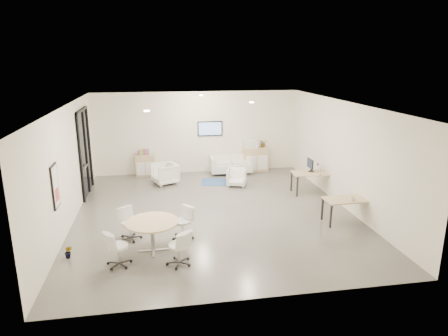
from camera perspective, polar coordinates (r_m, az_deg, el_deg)
room_shell at (r=11.44m, az=-1.45°, el=1.10°), size 9.60×10.60×4.80m
glass_door at (r=13.99m, az=-19.25°, el=2.47°), size 0.09×1.90×2.85m
artwork at (r=10.09m, az=-22.97°, el=-2.45°), size 0.05×0.54×1.04m
wall_tv at (r=15.80m, az=-2.01°, el=5.64°), size 0.98×0.06×0.58m
ceiling_spots at (r=11.95m, az=-3.05°, el=9.40°), size 3.14×4.14×0.03m
sideboard_left at (r=15.78m, az=-11.20°, el=0.37°), size 0.74×0.38×0.83m
sideboard_right at (r=16.19m, az=4.54°, el=1.27°), size 0.98×0.47×0.98m
books at (r=15.66m, az=-11.43°, el=2.23°), size 0.43×0.14×0.22m
printer at (r=16.00m, az=3.90°, el=3.53°), size 0.52×0.43×0.36m
loveseat at (r=15.86m, az=0.96°, el=0.45°), size 1.64×0.84×0.61m
blue_rug at (r=14.77m, az=-0.56°, el=-2.01°), size 1.52×1.15×0.01m
armchair_left at (r=14.64m, az=-8.45°, el=-0.66°), size 1.01×1.04×0.83m
armchair_right at (r=14.29m, az=1.82°, el=-1.20°), size 0.82×0.80×0.69m
desk_rear at (r=13.76m, az=12.56°, el=-0.94°), size 1.42×0.80×0.71m
desk_front at (r=11.57m, az=17.32°, el=-4.53°), size 1.35×0.72×0.69m
monitor at (r=13.80m, az=12.24°, el=0.45°), size 0.20×0.50×0.44m
round_table at (r=9.56m, az=-10.24°, el=-7.96°), size 1.24×1.24×0.76m
meeting_chairs at (r=9.67m, az=-10.16°, el=-9.40°), size 2.30×2.30×0.82m
plant_cabinet at (r=16.14m, az=5.60°, el=3.45°), size 0.34×0.36×0.25m
plant_floor at (r=10.00m, az=-21.30°, el=-11.55°), size 0.25×0.35×0.14m
cup at (r=11.41m, az=17.95°, el=-4.18°), size 0.14×0.13×0.11m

